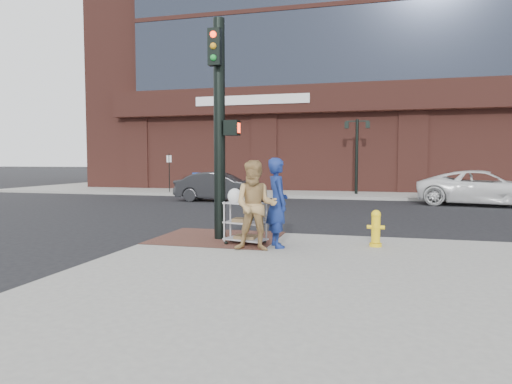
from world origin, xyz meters
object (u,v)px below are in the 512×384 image
(traffic_signal_pole, at_px, (220,122))
(minivan_white, at_px, (484,188))
(sedan_dark, at_px, (220,187))
(woman_blue, at_px, (277,203))
(pedestrian_tan, at_px, (256,206))
(fire_hydrant, at_px, (376,228))
(utility_cart, at_px, (245,219))
(lamp_post, at_px, (357,148))

(traffic_signal_pole, xyz_separation_m, minivan_white, (8.04, 11.77, -2.07))
(traffic_signal_pole, xyz_separation_m, sedan_dark, (-3.76, 10.81, -2.13))
(traffic_signal_pole, bearing_deg, woman_blue, -22.33)
(pedestrian_tan, relative_size, minivan_white, 0.33)
(minivan_white, height_order, fire_hydrant, minivan_white)
(woman_blue, distance_m, pedestrian_tan, 0.59)
(woman_blue, xyz_separation_m, pedestrian_tan, (-0.35, -0.47, -0.03))
(utility_cart, relative_size, fire_hydrant, 1.58)
(lamp_post, height_order, pedestrian_tan, lamp_post)
(traffic_signal_pole, bearing_deg, sedan_dark, 109.16)
(lamp_post, xyz_separation_m, utility_cart, (-1.75, -15.68, -1.91))
(fire_hydrant, bearing_deg, utility_cart, -171.43)
(minivan_white, bearing_deg, pedestrian_tan, 162.81)
(sedan_dark, bearing_deg, traffic_signal_pole, -161.52)
(pedestrian_tan, xyz_separation_m, fire_hydrant, (2.35, 1.04, -0.51))
(woman_blue, xyz_separation_m, fire_hydrant, (2.00, 0.56, -0.54))
(sedan_dark, height_order, minivan_white, minivan_white)
(sedan_dark, bearing_deg, woman_blue, -156.09)
(traffic_signal_pole, xyz_separation_m, pedestrian_tan, (1.12, -1.08, -1.77))
(traffic_signal_pole, bearing_deg, pedestrian_tan, -43.89)
(traffic_signal_pole, distance_m, pedestrian_tan, 2.36)
(minivan_white, distance_m, fire_hydrant, 12.66)
(lamp_post, bearing_deg, traffic_signal_pole, -99.24)
(pedestrian_tan, distance_m, utility_cart, 0.82)
(traffic_signal_pole, relative_size, minivan_white, 0.91)
(minivan_white, xyz_separation_m, utility_cart, (-7.31, -12.22, -0.06))
(sedan_dark, xyz_separation_m, fire_hydrant, (7.23, -10.85, -0.15))
(minivan_white, xyz_separation_m, fire_hydrant, (-4.57, -11.80, -0.22))
(woman_blue, distance_m, sedan_dark, 12.56)
(lamp_post, bearing_deg, utility_cart, -96.36)
(pedestrian_tan, height_order, sedan_dark, pedestrian_tan)
(traffic_signal_pole, distance_m, woman_blue, 2.36)
(lamp_post, bearing_deg, minivan_white, -31.89)
(pedestrian_tan, height_order, utility_cart, pedestrian_tan)
(lamp_post, relative_size, sedan_dark, 0.94)
(traffic_signal_pole, relative_size, fire_hydrant, 6.43)
(utility_cart, bearing_deg, minivan_white, 59.09)
(sedan_dark, relative_size, minivan_white, 0.77)
(minivan_white, relative_size, fire_hydrant, 7.06)
(utility_cart, bearing_deg, lamp_post, 83.64)
(lamp_post, relative_size, traffic_signal_pole, 0.80)
(sedan_dark, bearing_deg, pedestrian_tan, -158.38)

